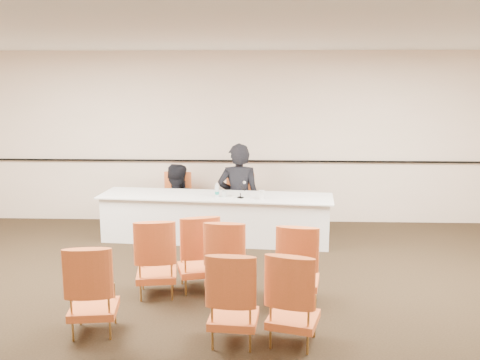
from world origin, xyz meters
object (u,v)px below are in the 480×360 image
at_px(coffee_cup, 262,195).
at_px(aud_chair_front_right, 298,263).
at_px(aud_chair_extra, 198,251).
at_px(water_bottle, 217,190).
at_px(aud_chair_back_left, 93,288).
at_px(aud_chair_front_left, 156,257).
at_px(drinking_glass, 224,194).
at_px(aud_chair_back_mid, 234,296).
at_px(panelist_second_chair, 175,202).
at_px(panel_table, 216,218).
at_px(microphone, 240,190).
at_px(panelist_main_chair, 239,204).
at_px(panelist_second, 176,212).
at_px(aud_chair_front_mid, 227,258).
at_px(panelist_main, 239,201).
at_px(aud_chair_back_right, 294,297).

height_order(coffee_cup, aud_chair_front_right, aud_chair_front_right).
bearing_deg(aud_chair_extra, water_bottle, 71.77).
xyz_separation_m(water_bottle, aud_chair_back_left, (-1.01, -3.06, -0.36)).
relative_size(coffee_cup, aud_chair_front_left, 0.14).
height_order(water_bottle, drinking_glass, water_bottle).
relative_size(aud_chair_front_right, aud_chair_back_mid, 1.00).
bearing_deg(panelist_second_chair, panel_table, -34.68).
bearing_deg(microphone, panelist_main_chair, 119.49).
distance_m(microphone, aud_chair_front_right, 2.31).
bearing_deg(aud_chair_front_left, panelist_second, 85.95).
bearing_deg(panelist_main_chair, aud_chair_extra, -93.74).
relative_size(panelist_second, aud_chair_front_mid, 1.74).
bearing_deg(panelist_main, panelist_second_chair, -4.30).
bearing_deg(aud_chair_extra, drinking_glass, 68.29).
bearing_deg(panelist_main_chair, panelist_second_chair, -180.00).
bearing_deg(aud_chair_front_left, aud_chair_back_right, -44.24).
height_order(panelist_main_chair, panelist_second_chair, same).
bearing_deg(aud_chair_back_right, aud_chair_extra, 144.84).
bearing_deg(coffee_cup, panelist_second_chair, 149.61).
height_order(panelist_second_chair, aud_chair_front_right, same).
bearing_deg(panel_table, aud_chair_front_left, -98.15).
relative_size(panelist_main_chair, drinking_glass, 9.50).
height_order(panel_table, aud_chair_extra, aud_chair_extra).
bearing_deg(coffee_cup, panelist_second, 149.61).
height_order(water_bottle, aud_chair_extra, aud_chair_extra).
bearing_deg(panelist_main_chair, panel_table, -118.27).
height_order(panel_table, drinking_glass, drinking_glass).
xyz_separation_m(panelist_second_chair, aud_chair_back_left, (-0.23, -3.77, 0.00)).
bearing_deg(drinking_glass, water_bottle, 171.54).
relative_size(panelist_second_chair, aud_chair_front_mid, 1.00).
height_order(panelist_second_chair, coffee_cup, panelist_second_chair).
relative_size(water_bottle, drinking_glass, 2.16).
distance_m(panel_table, coffee_cup, 0.88).
height_order(microphone, aud_chair_front_right, microphone).
relative_size(panelist_second, aud_chair_back_right, 1.74).
relative_size(panel_table, panelist_main, 1.89).
xyz_separation_m(panelist_second, aud_chair_back_right, (1.77, -3.92, 0.18)).
bearing_deg(aud_chair_front_right, microphone, 118.36).
distance_m(panelist_second, coffee_cup, 1.77).
height_order(panelist_main, drinking_glass, panelist_main).
bearing_deg(aud_chair_back_right, coffee_cup, 111.47).
relative_size(panelist_second, aud_chair_extra, 1.74).
bearing_deg(drinking_glass, aud_chair_front_mid, -85.22).
bearing_deg(aud_chair_back_right, aud_chair_front_right, 99.11).
bearing_deg(panelist_main_chair, aud_chair_back_mid, -83.15).
distance_m(panel_table, panelist_main, 0.64).
height_order(coffee_cup, aud_chair_back_mid, aud_chair_back_mid).
distance_m(panelist_main_chair, aud_chair_back_right, 3.89).
distance_m(panelist_main_chair, drinking_glass, 0.73).
relative_size(microphone, water_bottle, 1.15).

